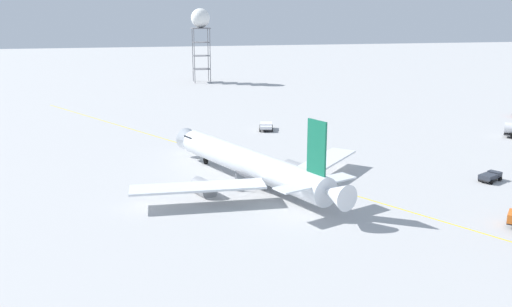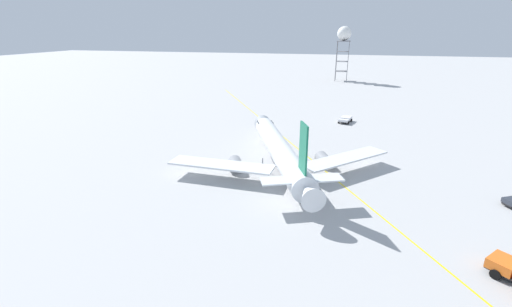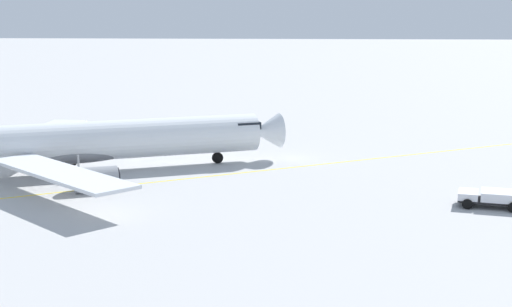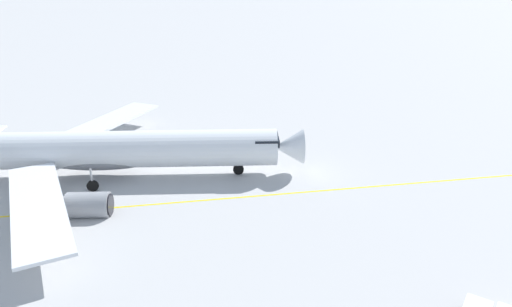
{
  "view_description": "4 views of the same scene",
  "coord_description": "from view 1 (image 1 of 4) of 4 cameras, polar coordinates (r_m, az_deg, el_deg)",
  "views": [
    {
      "loc": [
        16.0,
        71.68,
        23.92
      ],
      "look_at": [
        -0.76,
        -5.48,
        3.57
      ],
      "focal_mm": 39.62,
      "sensor_mm": 36.0,
      "label": 1
    },
    {
      "loc": [
        -9.4,
        53.21,
        22.5
      ],
      "look_at": [
        4.19,
        0.47,
        3.2
      ],
      "focal_mm": 24.6,
      "sensor_mm": 36.0,
      "label": 2
    },
    {
      "loc": [
        -67.68,
        -22.64,
        15.31
      ],
      "look_at": [
        -0.72,
        -18.36,
        2.25
      ],
      "focal_mm": 53.06,
      "sensor_mm": 36.0,
      "label": 3
    },
    {
      "loc": [
        -34.45,
        -30.83,
        20.14
      ],
      "look_at": [
        -0.72,
        -18.36,
        5.32
      ],
      "focal_mm": 32.51,
      "sensor_mm": 36.0,
      "label": 4
    }
  ],
  "objects": [
    {
      "name": "radar_tower",
      "position": [
        189.81,
        -5.62,
        13.17
      ],
      "size": [
        6.19,
        6.19,
        23.94
      ],
      "color": "slate",
      "rests_on": "ground_plane"
    },
    {
      "name": "taxiway_centreline",
      "position": [
        84.68,
        2.32,
        -1.96
      ],
      "size": [
        83.46,
        143.31,
        0.01
      ],
      "rotation": [
        0.0,
        0.0,
        5.24
      ],
      "color": "yellow",
      "rests_on": "ground_plane"
    },
    {
      "name": "ground_plane",
      "position": [
        77.23,
        0.32,
        -3.59
      ],
      "size": [
        600.0,
        600.0,
        0.0
      ],
      "primitive_type": "plane",
      "color": "#B2B2B2"
    },
    {
      "name": "pushback_tug_truck",
      "position": [
        114.4,
        1.03,
        2.79
      ],
      "size": [
        3.57,
        5.41,
        1.3
      ],
      "rotation": [
        0.0,
        0.0,
        1.34
      ],
      "color": "#232326",
      "rests_on": "ground_plane"
    },
    {
      "name": "baggage_truck_truck",
      "position": [
        87.07,
        22.57,
        -2.15
      ],
      "size": [
        4.05,
        3.3,
        1.22
      ],
      "rotation": [
        0.0,
        0.0,
        3.63
      ],
      "color": "#232326",
      "rests_on": "ground_plane"
    },
    {
      "name": "airliner_main",
      "position": [
        78.47,
        -0.46,
        -1.2
      ],
      "size": [
        34.58,
        36.74,
        11.56
      ],
      "rotation": [
        0.0,
        0.0,
        5.11
      ],
      "color": "silver",
      "rests_on": "ground_plane"
    }
  ]
}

